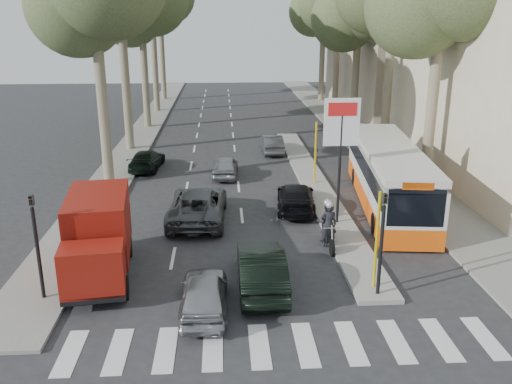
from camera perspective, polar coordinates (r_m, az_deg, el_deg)
The scene contains 23 objects.
ground at distance 19.24m, azimuth 1.94°, elevation -9.17°, with size 120.00×120.00×0.00m, color #28282B.
sidewalk_right at distance 44.16m, azimuth 10.04°, elevation 6.30°, with size 3.20×70.00×0.12m, color gray.
median_left at distance 46.31m, azimuth -11.41°, elevation 6.75°, with size 2.40×64.00×0.12m, color gray.
traffic_island at distance 29.78m, azimuth 6.16°, elevation 0.87°, with size 1.50×26.00×0.16m, color gray.
building_far at distance 53.87m, azimuth 15.70°, elevation 16.50°, with size 11.00×20.00×16.00m, color #B7A88E.
billboard at distance 23.16m, azimuth 8.91°, elevation 5.09°, with size 1.50×12.10×5.60m.
traffic_light_island at distance 17.49m, azimuth 13.18°, elevation -3.61°, with size 0.16×0.41×3.60m.
traffic_light_left at distance 18.21m, azimuth -22.25°, elevation -3.64°, with size 0.16×0.41×3.60m.
tree_l_c at distance 45.58m, azimuth -11.91°, elevation 19.18°, with size 7.40×7.20×13.71m.
tree_r_c at distance 44.48m, azimuth 10.97°, elevation 18.83°, with size 7.40×7.20×13.32m.
tree_r_e at distance 60.18m, azimuth 7.29°, elevation 19.35°, with size 7.40×7.20×14.10m.
silver_hatchback at distance 17.12m, azimuth -5.50°, elevation -10.56°, with size 1.47×3.65×1.24m, color #9FA1A7.
dark_hatchback at distance 18.36m, azimuth 0.57°, elevation -8.06°, with size 1.52×4.37×1.44m, color black.
queue_car_a at distance 24.43m, azimuth -6.13°, elevation -1.36°, with size 2.44×5.30×1.47m, color #484C50.
queue_car_b at distance 25.73m, azimuth 4.20°, elevation -0.55°, with size 1.75×4.31×1.25m, color black.
queue_car_c at distance 31.13m, azimuth -3.25°, elevation 2.71°, with size 1.42×3.53×1.20m, color #999BA0.
queue_car_d at distance 36.67m, azimuth 1.69°, elevation 5.08°, with size 1.29×3.71×1.22m, color #44464B.
queue_car_e at distance 33.26m, azimuth -11.43°, elevation 3.34°, with size 1.63×4.00×1.16m, color black.
red_truck at distance 19.74m, azimuth -16.27°, elevation -4.42°, with size 2.62×5.52×2.84m.
city_bus at distance 26.69m, azimuth 13.80°, elevation 1.78°, with size 3.76×11.55×2.99m.
motorcycle at distance 21.81m, azimuth 7.55°, elevation -3.41°, with size 0.82×2.29×1.95m.
pedestrian_near at distance 24.75m, azimuth 18.35°, elevation -1.56°, with size 0.90×0.44×1.54m, color #42314A.
pedestrian_far at distance 30.91m, azimuth 15.01°, elevation 2.94°, with size 1.25×0.56×1.94m, color brown.
Camera 1 is at (-1.72, -17.04, 8.77)m, focal length 38.00 mm.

